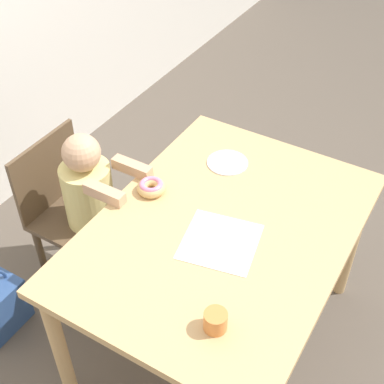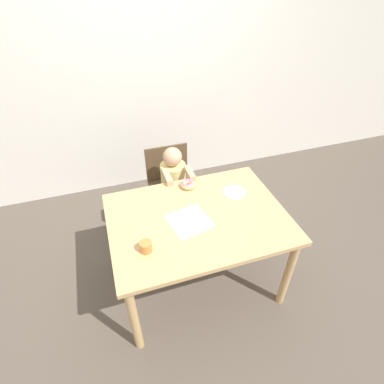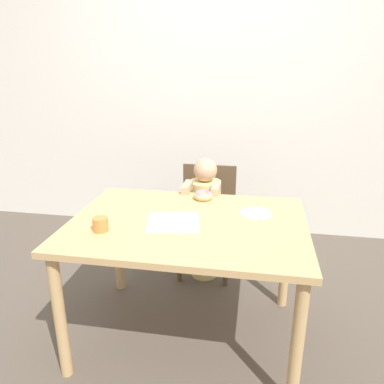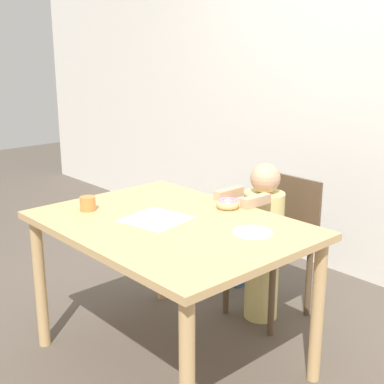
% 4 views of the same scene
% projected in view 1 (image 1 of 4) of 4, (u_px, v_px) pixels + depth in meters
% --- Properties ---
extents(ground_plane, '(12.00, 12.00, 0.00)m').
position_uv_depth(ground_plane, '(217.00, 337.00, 2.57)').
color(ground_plane, brown).
extents(dining_table, '(1.27, 0.93, 0.75)m').
position_uv_depth(dining_table, '(222.00, 244.00, 2.13)').
color(dining_table, tan).
rests_on(dining_table, ground_plane).
extents(chair, '(0.41, 0.40, 0.82)m').
position_uv_depth(chair, '(76.00, 212.00, 2.58)').
color(chair, brown).
rests_on(chair, ground_plane).
extents(child_figure, '(0.24, 0.40, 0.93)m').
position_uv_depth(child_figure, '(93.00, 216.00, 2.52)').
color(child_figure, '#E0D17F').
rests_on(child_figure, ground_plane).
extents(donut, '(0.12, 0.12, 0.05)m').
position_uv_depth(donut, '(151.00, 187.00, 2.21)').
color(donut, '#DBB270').
rests_on(donut, dining_table).
extents(napkin, '(0.32, 0.32, 0.00)m').
position_uv_depth(napkin, '(220.00, 242.00, 2.01)').
color(napkin, white).
rests_on(napkin, dining_table).
extents(cup, '(0.08, 0.08, 0.07)m').
position_uv_depth(cup, '(215.00, 321.00, 1.71)').
color(cup, orange).
rests_on(cup, dining_table).
extents(plate, '(0.18, 0.18, 0.01)m').
position_uv_depth(plate, '(227.00, 163.00, 2.37)').
color(plate, white).
rests_on(plate, dining_table).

